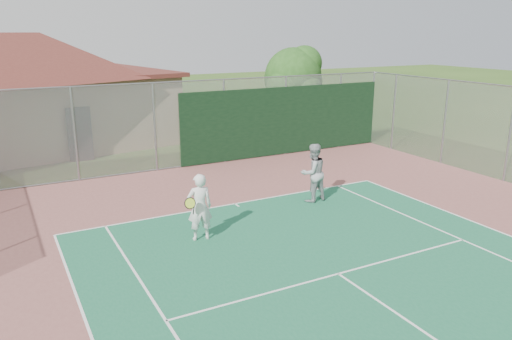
{
  "coord_description": "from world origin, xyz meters",
  "views": [
    {
      "loc": [
        -6.57,
        -1.89,
        5.4
      ],
      "look_at": [
        0.19,
        10.78,
        1.4
      ],
      "focal_mm": 35.0,
      "sensor_mm": 36.0,
      "label": 1
    }
  ],
  "objects": [
    {
      "name": "back_fence",
      "position": [
        2.11,
        16.98,
        1.67
      ],
      "size": [
        20.08,
        0.11,
        3.53
      ],
      "color": "gray",
      "rests_on": "ground"
    },
    {
      "name": "tree",
      "position": [
        7.16,
        19.71,
        3.11
      ],
      "size": [
        3.4,
        3.22,
        4.74
      ],
      "color": "#362513",
      "rests_on": "ground"
    },
    {
      "name": "clubhouse",
      "position": [
        -5.62,
        24.48,
        3.22
      ],
      "size": [
        16.11,
        12.07,
        6.35
      ],
      "rotation": [
        0.0,
        0.0,
        0.16
      ],
      "color": "tan",
      "rests_on": "ground"
    },
    {
      "name": "side_fence_right",
      "position": [
        10.0,
        12.5,
        1.75
      ],
      "size": [
        0.08,
        9.0,
        3.5
      ],
      "color": "gray",
      "rests_on": "ground"
    },
    {
      "name": "player_white_front",
      "position": [
        -2.05,
        9.74,
        0.92
      ],
      "size": [
        0.9,
        0.68,
        1.82
      ],
      "rotation": [
        0.0,
        0.0,
        3.0
      ],
      "color": "silver",
      "rests_on": "ground"
    },
    {
      "name": "player_grey_back",
      "position": [
        2.38,
        10.96,
        0.96
      ],
      "size": [
        0.99,
        0.8,
        1.92
      ],
      "rotation": [
        0.0,
        0.0,
        3.22
      ],
      "color": "#979A9C",
      "rests_on": "ground"
    }
  ]
}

